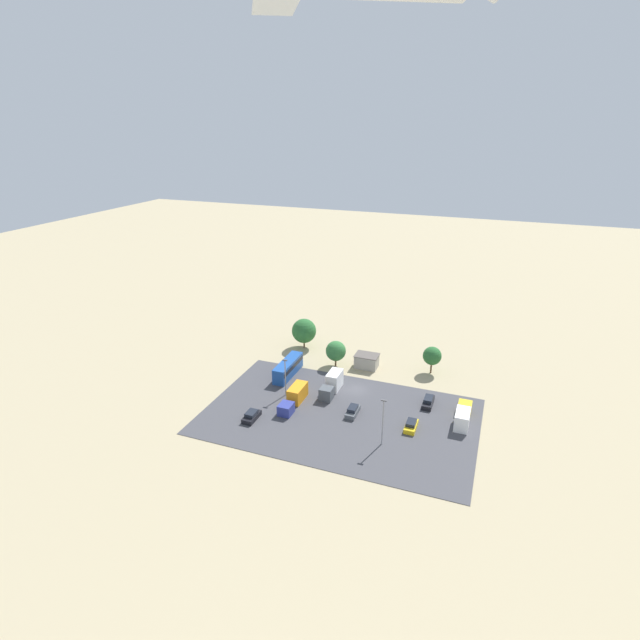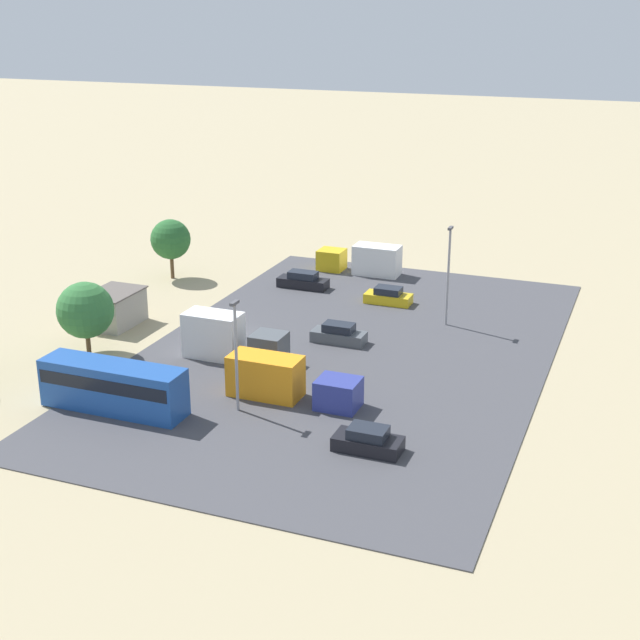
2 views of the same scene
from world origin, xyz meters
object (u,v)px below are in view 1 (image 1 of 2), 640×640
Objects in this scene: parked_truck_0 at (332,384)px; parked_truck_1 at (463,416)px; shed_building at (367,361)px; parked_car_2 at (411,425)px; parked_car_1 at (252,416)px; parked_car_0 at (353,411)px; parked_truck_2 at (294,397)px; parked_car_3 at (428,402)px; bus at (288,367)px.

parked_truck_1 is at bearing 174.83° from parked_truck_0.
shed_building is 12.89m from parked_truck_0.
parked_truck_0 reaches higher than parked_car_2.
parked_car_1 is 0.50× the size of parked_truck_1.
parked_truck_0 reaches higher than parked_car_1.
shed_building is 26.12m from parked_truck_1.
parked_truck_2 is (11.31, 0.32, 0.66)m from parked_car_0.
parked_truck_0 reaches higher than parked_car_3.
parked_car_2 is at bearing 178.84° from parked_truck_2.
shed_building is 1.19× the size of parked_car_2.
bus is 29.65m from parked_car_2.
bus reaches higher than parked_car_3.
shed_building reaches higher than parked_car_3.
parked_car_3 is (-12.22, -8.10, 0.00)m from parked_car_0.
parked_car_3 is 0.52× the size of parked_truck_2.
parked_truck_0 is at bearing 4.86° from parked_car_3.
parked_truck_2 is at bearing 56.46° from parked_car_1.
parked_truck_2 reaches higher than parked_car_1.
bus is (14.24, 9.40, 0.36)m from shed_building.
bus is 2.42× the size of parked_car_1.
parked_truck_0 is 0.96× the size of parked_truck_1.
parked_car_1 is at bearing 29.25° from parked_car_3.
parked_car_1 is 32.71m from parked_car_3.
parked_car_2 is (-10.75, 0.77, -0.03)m from parked_car_0.
parked_truck_0 reaches higher than parked_truck_1.
parked_truck_0 is (-10.80, 3.03, -0.16)m from bus.
parked_truck_1 is 0.90× the size of parked_truck_2.
parked_car_3 is at bearing 33.54° from parked_car_0.
parked_truck_1 is at bearing 19.07° from parked_car_1.
parked_car_2 is 0.50× the size of parked_truck_1.
parked_car_3 is 7.66m from parked_truck_1.
shed_building is 30.07m from parked_car_1.
parked_car_2 is at bearing -148.02° from parked_truck_1.
shed_building is at bearing -146.57° from bus.
parked_truck_2 is at bearing 53.41° from parked_truck_0.
parked_car_0 is at bearing -178.36° from parked_truck_2.
parked_car_1 is at bearing -154.22° from parked_car_0.
shed_building reaches higher than parked_car_0.
parked_car_1 is at bearing -160.93° from parked_truck_1.
parked_car_1 is 0.87× the size of parked_car_3.
parked_truck_0 is at bearing 54.98° from parked_car_1.
parked_truck_2 is at bearing 19.69° from parked_car_3.
parked_car_3 is 25.00m from parked_truck_2.
parked_truck_1 is at bearing 171.60° from bus.
shed_building is at bearing 63.22° from parked_car_1.
parked_car_0 is 18.13m from parked_car_1.
parked_truck_2 reaches higher than parked_car_3.
parked_truck_1 reaches higher than parked_car_2.
bus reaches higher than shed_building.
parked_car_0 is 0.47× the size of parked_truck_2.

